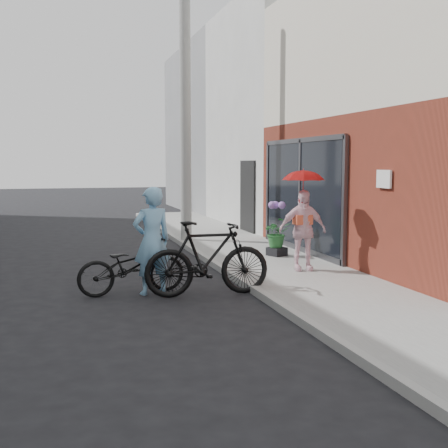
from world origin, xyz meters
name	(u,v)px	position (x,y,z in m)	size (l,w,h in m)	color
ground	(203,303)	(0.00, 0.00, 0.00)	(80.00, 80.00, 0.00)	black
sidewalk	(282,268)	(2.10, 2.00, 0.06)	(2.20, 24.00, 0.12)	gray
curb	(225,271)	(0.94, 2.00, 0.06)	(0.12, 24.00, 0.12)	#9E9E99
plaster_building	(345,120)	(7.20, 9.00, 3.50)	(8.00, 6.00, 7.00)	silver
east_building_far	(269,131)	(7.20, 16.00, 3.50)	(8.00, 8.00, 7.00)	gray
utility_pole	(185,106)	(1.10, 6.00, 3.50)	(0.28, 0.28, 7.00)	#9E9E99
officer	(152,241)	(-0.63, 0.79, 0.86)	(0.63, 0.41, 1.72)	#7EBAE1
bike_left	(132,266)	(-0.95, 0.87, 0.45)	(0.60, 1.72, 0.91)	black
bike_right	(207,258)	(0.18, 0.41, 0.60)	(0.56, 1.98, 1.19)	black
kimono_woman	(302,230)	(2.24, 1.38, 0.86)	(0.87, 0.36, 1.48)	#FAD2DE
parasol	(303,172)	(2.24, 1.38, 1.92)	(0.72, 0.72, 0.63)	red
planter	(277,251)	(2.40, 3.02, 0.21)	(0.33, 0.33, 0.18)	black
potted_plant	(277,232)	(2.40, 3.02, 0.62)	(0.58, 0.50, 0.64)	#2A6930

